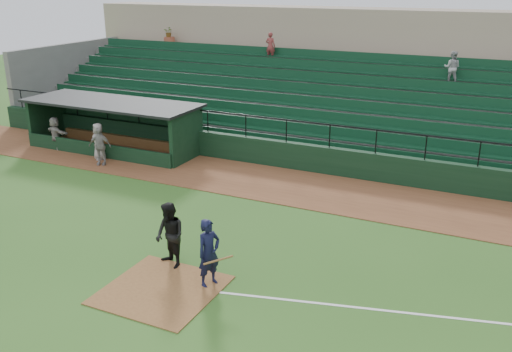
% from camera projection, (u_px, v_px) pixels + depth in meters
% --- Properties ---
extents(ground, '(90.00, 90.00, 0.00)m').
position_uv_depth(ground, '(181.00, 274.00, 16.16)').
color(ground, '#2D591C').
rests_on(ground, ground).
extents(warning_track, '(40.00, 4.00, 0.03)m').
position_uv_depth(warning_track, '(288.00, 186.00, 22.96)').
color(warning_track, brown).
rests_on(warning_track, ground).
extents(home_plate_dirt, '(3.00, 3.00, 0.03)m').
position_uv_depth(home_plate_dirt, '(161.00, 290.00, 15.31)').
color(home_plate_dirt, brown).
rests_on(home_plate_dirt, ground).
extents(foul_line, '(17.49, 4.44, 0.01)m').
position_uv_depth(foul_line, '(480.00, 321.00, 13.93)').
color(foul_line, white).
rests_on(foul_line, ground).
extents(stadium_structure, '(38.00, 13.08, 6.40)m').
position_uv_depth(stadium_structure, '(350.00, 94.00, 29.39)').
color(stadium_structure, black).
rests_on(stadium_structure, ground).
extents(dugout, '(8.90, 3.20, 2.42)m').
position_uv_depth(dugout, '(119.00, 121.00, 27.81)').
color(dugout, black).
rests_on(dugout, ground).
extents(batter_at_plate, '(1.15, 0.84, 1.96)m').
position_uv_depth(batter_at_plate, '(209.00, 253.00, 15.27)').
color(batter_at_plate, black).
rests_on(batter_at_plate, ground).
extents(umpire, '(1.19, 1.10, 1.98)m').
position_uv_depth(umpire, '(170.00, 236.00, 16.28)').
color(umpire, black).
rests_on(umpire, ground).
extents(dugout_player_a, '(1.10, 0.76, 1.73)m').
position_uv_depth(dugout_player_a, '(100.00, 146.00, 25.26)').
color(dugout_player_a, gray).
rests_on(dugout_player_a, warning_track).
extents(dugout_player_b, '(1.00, 0.94, 1.72)m').
position_uv_depth(dugout_player_b, '(99.00, 141.00, 26.03)').
color(dugout_player_b, '#A49E9A').
rests_on(dugout_player_b, warning_track).
extents(dugout_player_c, '(1.57, 0.79, 1.62)m').
position_uv_depth(dugout_player_c, '(55.00, 133.00, 27.57)').
color(dugout_player_c, '#98948E').
rests_on(dugout_player_c, warning_track).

